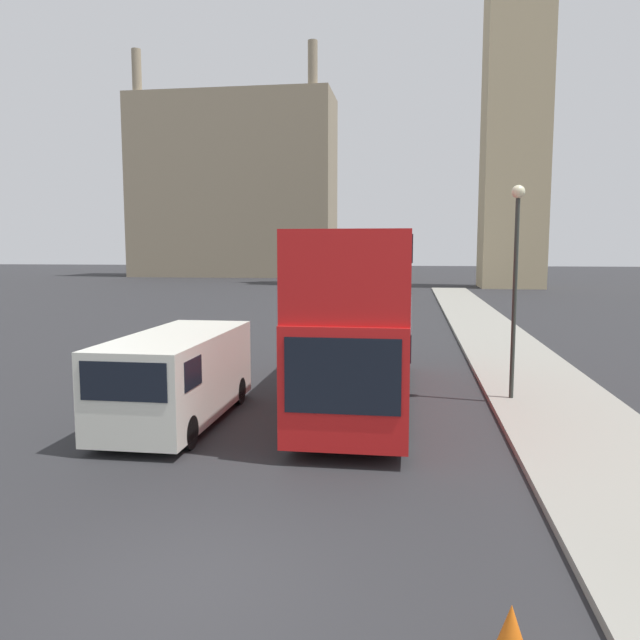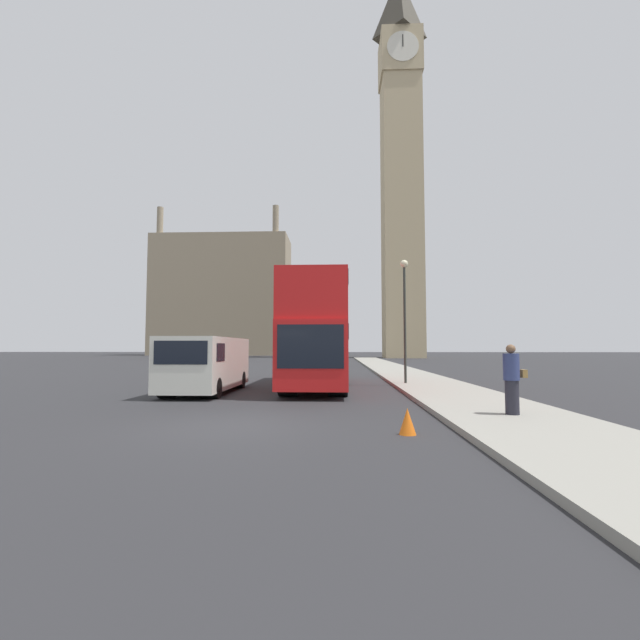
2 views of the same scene
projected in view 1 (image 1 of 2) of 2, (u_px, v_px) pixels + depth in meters
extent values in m
plane|color=#28282B|center=(189.00, 581.00, 8.09)|extent=(300.00, 300.00, 0.00)
cube|color=tan|center=(517.00, 56.00, 66.43)|extent=(6.63, 6.63, 49.34)
cube|color=gray|center=(234.00, 188.00, 95.81)|extent=(30.68, 11.36, 27.21)
cylinder|color=gray|center=(137.00, 70.00, 91.03)|extent=(1.36, 1.36, 5.99)
cylinder|color=gray|center=(313.00, 63.00, 87.30)|extent=(1.36, 1.36, 5.99)
cube|color=red|center=(363.00, 348.00, 17.30)|extent=(2.57, 10.80, 2.48)
cube|color=red|center=(364.00, 269.00, 17.05)|extent=(2.57, 10.58, 1.87)
cube|color=black|center=(364.00, 318.00, 17.21)|extent=(2.61, 10.36, 0.55)
cube|color=black|center=(364.00, 249.00, 16.99)|extent=(2.61, 10.15, 0.55)
cube|color=black|center=(342.00, 376.00, 11.94)|extent=(2.26, 0.03, 1.49)
cylinder|color=black|center=(309.00, 417.00, 13.83)|extent=(0.72, 1.15, 1.15)
cylinder|color=black|center=(392.00, 420.00, 13.56)|extent=(0.72, 1.15, 1.15)
cylinder|color=black|center=(344.00, 358.00, 21.26)|extent=(0.72, 1.15, 1.15)
cylinder|color=black|center=(399.00, 359.00, 20.99)|extent=(0.72, 1.15, 1.15)
cube|color=silver|center=(178.00, 374.00, 15.37)|extent=(2.16, 5.85, 2.01)
cube|color=black|center=(123.00, 382.00, 12.43)|extent=(1.84, 0.02, 0.80)
cube|color=black|center=(145.00, 372.00, 13.45)|extent=(2.19, 1.05, 0.64)
cylinder|color=black|center=(110.00, 429.00, 13.62)|extent=(0.54, 0.74, 0.74)
cylinder|color=black|center=(181.00, 432.00, 13.39)|extent=(0.54, 0.74, 0.74)
cylinder|color=black|center=(177.00, 389.00, 17.53)|extent=(0.54, 0.74, 0.74)
cylinder|color=black|center=(233.00, 391.00, 17.30)|extent=(0.54, 0.74, 0.74)
cylinder|color=#2D332D|center=(514.00, 300.00, 17.09)|extent=(0.12, 0.12, 5.48)
sphere|color=beige|center=(518.00, 192.00, 16.76)|extent=(0.36, 0.36, 0.36)
cone|color=orange|center=(511.00, 629.00, 6.61)|extent=(0.36, 0.36, 0.55)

